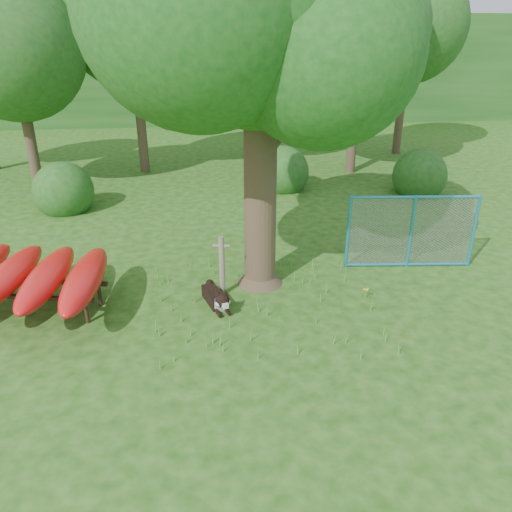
{
  "coord_description": "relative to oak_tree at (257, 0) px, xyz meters",
  "views": [
    {
      "loc": [
        -0.79,
        -7.7,
        5.04
      ],
      "look_at": [
        0.2,
        1.2,
        1.0
      ],
      "focal_mm": 35.0,
      "sensor_mm": 36.0,
      "label": 1
    }
  ],
  "objects": [
    {
      "name": "bg_tree_a",
      "position": [
        -6.82,
        7.99,
        -1.05
      ],
      "size": [
        4.4,
        4.4,
        6.7
      ],
      "color": "#3D2E21",
      "rests_on": "ground"
    },
    {
      "name": "ground",
      "position": [
        -0.32,
        -2.01,
        -5.54
      ],
      "size": [
        80.0,
        80.0,
        0.0
      ],
      "primitive_type": "plane",
      "color": "#1B470E",
      "rests_on": "ground"
    },
    {
      "name": "bg_tree_d",
      "position": [
        4.68,
        8.99,
        -0.45
      ],
      "size": [
        4.8,
        4.8,
        7.5
      ],
      "color": "#3D2E21",
      "rests_on": "ground"
    },
    {
      "name": "kayak_rack",
      "position": [
        -4.51,
        -0.73,
        -4.79
      ],
      "size": [
        3.1,
        3.32,
        0.98
      ],
      "rotation": [
        0.0,
        0.0,
        -0.2
      ],
      "color": "black",
      "rests_on": "ground"
    },
    {
      "name": "oak_tree",
      "position": [
        0.0,
        0.0,
        0.0
      ],
      "size": [
        6.05,
        5.86,
        8.31
      ],
      "rotation": [
        0.0,
        0.0,
        0.39
      ],
      "color": "#3D2E21",
      "rests_on": "ground"
    },
    {
      "name": "wooded_hillside",
      "position": [
        -0.32,
        25.99,
        -2.54
      ],
      "size": [
        80.0,
        12.0,
        6.0
      ],
      "primitive_type": "cube",
      "color": "#1B4E19",
      "rests_on": "ground"
    },
    {
      "name": "fence_section",
      "position": [
        3.59,
        0.42,
        -4.67
      ],
      "size": [
        2.96,
        0.35,
        2.89
      ],
      "rotation": [
        0.0,
        0.0,
        -0.09
      ],
      "color": "teal",
      "rests_on": "ground"
    },
    {
      "name": "shrub_mid",
      "position": [
        1.68,
        6.99,
        -5.54
      ],
      "size": [
        1.8,
        1.8,
        1.8
      ],
      "primitive_type": "sphere",
      "color": "#1B4E19",
      "rests_on": "ground"
    },
    {
      "name": "shrub_left",
      "position": [
        -5.32,
        5.49,
        -5.54
      ],
      "size": [
        1.8,
        1.8,
        1.8
      ],
      "primitive_type": "sphere",
      "color": "#1B4E19",
      "rests_on": "ground"
    },
    {
      "name": "bg_tree_b",
      "position": [
        -3.32,
        9.99,
        0.07
      ],
      "size": [
        5.2,
        5.2,
        8.22
      ],
      "color": "#3D2E21",
      "rests_on": "ground"
    },
    {
      "name": "husky_dog",
      "position": [
        -0.92,
        -0.98,
        -5.35
      ],
      "size": [
        0.57,
        1.19,
        0.54
      ],
      "rotation": [
        0.0,
        0.0,
        0.3
      ],
      "color": "black",
      "rests_on": "ground"
    },
    {
      "name": "wooden_post",
      "position": [
        -0.78,
        -0.46,
        -4.85
      ],
      "size": [
        0.36,
        0.14,
        1.3
      ],
      "rotation": [
        0.0,
        0.0,
        -0.16
      ],
      "color": "#665E4D",
      "rests_on": "ground"
    },
    {
      "name": "shrub_right",
      "position": [
        6.18,
        5.99,
        -5.54
      ],
      "size": [
        1.8,
        1.8,
        1.8
      ],
      "primitive_type": "sphere",
      "color": "#1B4E19",
      "rests_on": "ground"
    },
    {
      "name": "wildflower_clump",
      "position": [
        2.14,
        -0.98,
        -5.35
      ],
      "size": [
        0.11,
        0.11,
        0.24
      ],
      "rotation": [
        0.0,
        0.0,
        -0.14
      ],
      "color": "#4D9530",
      "rests_on": "ground"
    },
    {
      "name": "bg_tree_e",
      "position": [
        7.68,
        11.99,
        -0.31
      ],
      "size": [
        4.6,
        4.6,
        7.55
      ],
      "color": "#3D2E21",
      "rests_on": "ground"
    },
    {
      "name": "bg_tree_c",
      "position": [
        1.18,
        10.99,
        -1.43
      ],
      "size": [
        4.0,
        4.0,
        6.12
      ],
      "color": "#3D2E21",
      "rests_on": "ground"
    }
  ]
}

